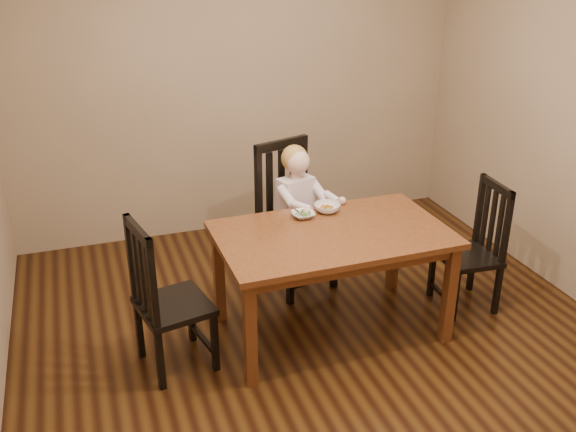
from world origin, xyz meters
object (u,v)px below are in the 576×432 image
object	(u,v)px
toddler	(297,203)
chair_right	(474,249)
dining_table	(332,244)
bowl_peas	(303,215)
chair_child	(293,219)
bowl_veg	(327,208)
chair_left	(165,300)

from	to	relation	value
toddler	chair_right	bearing A→B (deg)	131.13
dining_table	bowl_peas	world-z (taller)	bowl_peas
chair_child	bowl_peas	size ratio (longest dim) A/B	7.25
dining_table	bowl_veg	world-z (taller)	bowl_veg
bowl_peas	chair_left	bearing A→B (deg)	-162.31
chair_left	chair_right	world-z (taller)	chair_left
bowl_veg	chair_left	bearing A→B (deg)	-163.37
dining_table	bowl_peas	distance (m)	0.31
chair_right	bowl_peas	xyz separation A→B (m)	(-1.20, 0.30, 0.32)
chair_right	bowl_peas	size ratio (longest dim) A/B	6.09
dining_table	bowl_veg	xyz separation A→B (m)	(0.09, 0.31, 0.12)
chair_child	bowl_veg	distance (m)	0.48
dining_table	chair_right	distance (m)	1.12
chair_right	bowl_peas	bearing A→B (deg)	79.97
dining_table	chair_left	size ratio (longest dim) A/B	1.50
dining_table	toddler	world-z (taller)	toddler
chair_child	toddler	size ratio (longest dim) A/B	1.92
chair_child	bowl_veg	size ratio (longest dim) A/B	6.20
chair_left	bowl_peas	size ratio (longest dim) A/B	6.48
chair_left	dining_table	bearing A→B (deg)	80.58
dining_table	chair_left	distance (m)	1.13
bowl_veg	bowl_peas	bearing A→B (deg)	-169.18
chair_child	chair_left	bearing A→B (deg)	17.76
chair_left	toddler	world-z (taller)	chair_left
chair_left	toddler	bearing A→B (deg)	110.87
chair_child	dining_table	bearing A→B (deg)	74.58
bowl_peas	bowl_veg	distance (m)	0.20
chair_child	bowl_veg	xyz separation A→B (m)	(0.11, -0.40, 0.24)
toddler	chair_left	bearing A→B (deg)	15.38
dining_table	chair_right	world-z (taller)	chair_right
dining_table	bowl_veg	bearing A→B (deg)	74.02
chair_right	toddler	size ratio (longest dim) A/B	1.62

